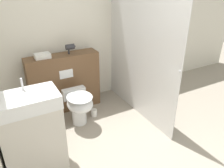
# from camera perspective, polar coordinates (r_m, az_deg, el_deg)

# --- Properties ---
(wall_back) EXTENTS (8.00, 0.06, 2.50)m
(wall_back) POSITION_cam_1_polar(r_m,az_deg,el_deg) (3.87, -9.09, 13.16)
(wall_back) COLOR silver
(wall_back) RESTS_ON ground_plane
(partition_panel) EXTENTS (1.18, 0.31, 0.98)m
(partition_panel) POSITION_cam_1_polar(r_m,az_deg,el_deg) (3.78, -12.28, 0.35)
(partition_panel) COLOR brown
(partition_panel) RESTS_ON ground_plane
(shower_glass) EXTENTS (0.04, 1.79, 2.19)m
(shower_glass) POSITION_cam_1_polar(r_m,az_deg,el_deg) (3.41, 7.24, 8.86)
(shower_glass) COLOR silver
(shower_glass) RESTS_ON ground_plane
(toilet) EXTENTS (0.39, 0.54, 0.53)m
(toilet) POSITION_cam_1_polar(r_m,az_deg,el_deg) (3.38, -8.60, -5.40)
(toilet) COLOR white
(toilet) RESTS_ON ground_plane
(sink_vanity) EXTENTS (0.64, 0.41, 1.17)m
(sink_vanity) POSITION_cam_1_polar(r_m,az_deg,el_deg) (2.62, -19.91, -12.59)
(sink_vanity) COLOR beige
(sink_vanity) RESTS_ON ground_plane
(hair_drier) EXTENTS (0.16, 0.09, 0.16)m
(hair_drier) POSITION_cam_1_polar(r_m,az_deg,el_deg) (3.60, -10.78, 9.47)
(hair_drier) COLOR #2D2D33
(hair_drier) RESTS_ON partition_panel
(folded_towel) EXTENTS (0.23, 0.18, 0.07)m
(folded_towel) POSITION_cam_1_polar(r_m,az_deg,el_deg) (3.53, -17.75, 7.04)
(folded_towel) COLOR white
(folded_towel) RESTS_ON partition_panel
(spare_toilet_roll) EXTENTS (0.10, 0.10, 0.11)m
(spare_toilet_roll) POSITION_cam_1_polar(r_m,az_deg,el_deg) (3.69, -4.72, -7.46)
(spare_toilet_roll) COLOR white
(spare_toilet_roll) RESTS_ON ground_plane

